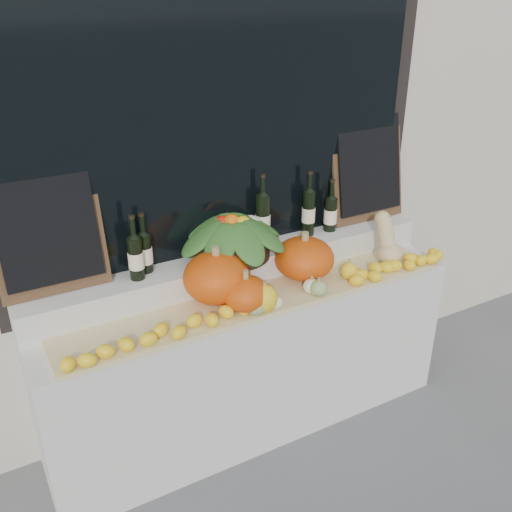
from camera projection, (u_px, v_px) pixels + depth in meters
storefront_facade at (182, 4)px, 2.97m from camera, size 7.00×0.94×4.50m
display_sill at (250, 359)px, 3.20m from camera, size 2.30×0.55×0.88m
rear_tier at (236, 266)px, 3.09m from camera, size 2.30×0.25×0.16m
straw_bedding at (261, 300)px, 2.91m from camera, size 2.10×0.32×0.02m
pumpkin_left at (217, 278)px, 2.82m from camera, size 0.38×0.38×0.26m
pumpkin_right at (304, 258)px, 3.06m from camera, size 0.34×0.34×0.22m
pumpkin_center at (246, 294)px, 2.76m from camera, size 0.24×0.24×0.17m
butternut_squash at (387, 242)px, 3.21m from camera, size 0.14×0.21×0.29m
decorative_gourds at (288, 293)px, 2.83m from camera, size 0.71×0.18×0.16m
lemon_heap at (272, 302)px, 2.80m from camera, size 2.20×0.16×0.06m
produce_bowl at (232, 235)px, 2.98m from camera, size 0.61×0.61×0.25m
wine_bottle_far_left at (136, 257)px, 2.75m from camera, size 0.08×0.08×0.33m
wine_bottle_near_left at (145, 252)px, 2.83m from camera, size 0.08×0.08×0.31m
wine_bottle_tall at (263, 219)px, 3.09m from camera, size 0.08×0.08×0.40m
wine_bottle_near_right at (308, 212)px, 3.22m from camera, size 0.08×0.08×0.38m
wine_bottle_far_right at (330, 214)px, 3.29m from camera, size 0.08×0.08×0.31m
chalkboard_left at (47, 227)px, 2.57m from camera, size 0.50×0.14×0.61m
chalkboard_right at (368, 168)px, 3.37m from camera, size 0.50×0.14×0.61m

